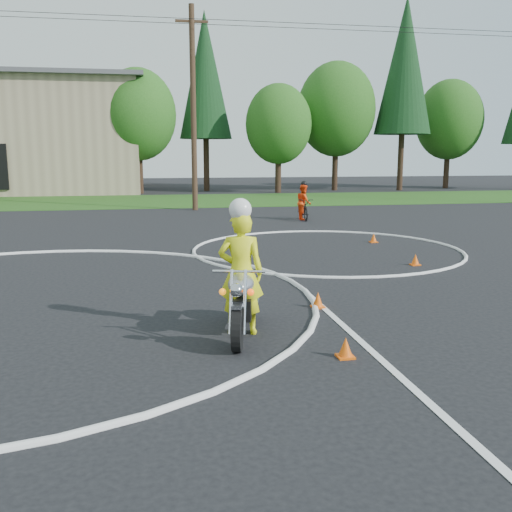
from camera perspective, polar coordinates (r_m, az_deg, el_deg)
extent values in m
cube|color=#1E4714|center=(35.60, -14.90, 5.28)|extent=(120.00, 10.00, 0.02)
torus|color=silver|center=(12.08, -23.81, -4.44)|extent=(12.12, 12.12, 0.12)
torus|color=silver|center=(17.38, 7.02, 0.64)|extent=(8.10, 8.10, 0.10)
cube|color=silver|center=(7.65, 14.97, -12.25)|extent=(0.12, 10.00, 0.01)
cylinder|color=black|center=(8.45, -1.87, -7.33)|extent=(0.29, 0.69, 0.68)
cylinder|color=black|center=(9.95, -1.01, -4.60)|extent=(0.29, 0.69, 0.68)
cube|color=black|center=(9.22, -1.38, -5.08)|extent=(0.45, 0.68, 0.34)
ellipsoid|color=#A8A8AD|center=(8.90, -1.51, -2.81)|extent=(0.57, 0.80, 0.32)
cube|color=black|center=(9.46, -1.21, -2.30)|extent=(0.45, 0.73, 0.11)
cylinder|color=silver|center=(8.43, -2.52, -4.58)|extent=(0.14, 0.41, 0.91)
cylinder|color=silver|center=(8.41, -1.14, -4.60)|extent=(0.14, 0.41, 0.91)
cube|color=silver|center=(8.32, -1.90, -5.01)|extent=(0.21, 0.28, 0.06)
cylinder|color=silver|center=(8.51, -1.72, -1.55)|extent=(0.78, 0.23, 0.04)
sphere|color=silver|center=(8.17, -1.97, -3.43)|extent=(0.20, 0.20, 0.20)
sphere|color=orange|center=(8.22, -3.36, -3.59)|extent=(0.10, 0.10, 0.10)
sphere|color=#FF4C0C|center=(8.18, -0.54, -3.64)|extent=(0.10, 0.10, 0.10)
cylinder|color=silver|center=(9.67, -0.08, -5.04)|extent=(0.30, 0.90, 0.09)
imported|color=yellow|center=(9.13, -1.52, -1.70)|extent=(0.82, 0.64, 1.99)
sphere|color=silver|center=(8.92, -1.58, 4.67)|extent=(0.36, 0.36, 0.36)
imported|color=black|center=(25.12, 4.79, 4.69)|extent=(0.73, 1.81, 0.93)
imported|color=#F83F0D|center=(25.09, 4.80, 5.39)|extent=(0.63, 0.79, 1.55)
sphere|color=black|center=(25.04, 4.82, 7.21)|extent=(0.27, 0.27, 0.27)
cone|color=#F05A0C|center=(19.07, 11.68, 1.79)|extent=(0.22, 0.22, 0.30)
cube|color=#F05A0C|center=(19.09, 11.67, 1.38)|extent=(0.24, 0.24, 0.03)
cone|color=#F05A0C|center=(10.88, 6.21, -4.39)|extent=(0.22, 0.22, 0.30)
cube|color=#F05A0C|center=(10.91, 6.20, -5.07)|extent=(0.24, 0.24, 0.03)
cone|color=#F05A0C|center=(8.35, 8.94, -9.02)|extent=(0.22, 0.22, 0.30)
cube|color=#F05A0C|center=(8.40, 8.92, -9.89)|extent=(0.24, 0.24, 0.03)
cone|color=#F05A0C|center=(15.44, 15.65, -0.34)|extent=(0.22, 0.22, 0.30)
cube|color=#F05A0C|center=(15.47, 15.62, -0.84)|extent=(0.24, 0.24, 0.03)
cylinder|color=#382619|center=(42.39, -11.53, 8.34)|extent=(0.44, 0.44, 3.24)
ellipsoid|color=#1E5116|center=(42.46, -11.73, 13.69)|extent=(5.40, 5.40, 6.48)
cylinder|color=#382619|center=(44.56, -4.98, 9.05)|extent=(0.44, 0.44, 3.96)
cone|color=black|center=(44.92, -5.12, 17.57)|extent=(3.96, 3.96, 9.35)
cylinder|color=#382619|center=(42.38, 2.23, 8.29)|extent=(0.44, 0.44, 2.88)
ellipsoid|color=#1E5116|center=(42.41, 2.26, 13.05)|extent=(4.80, 4.80, 5.76)
cylinder|color=#382619|center=(45.62, 7.90, 8.80)|extent=(0.44, 0.44, 3.60)
ellipsoid|color=#1E5116|center=(45.72, 8.04, 14.31)|extent=(6.00, 6.00, 7.20)
cylinder|color=#382619|center=(46.48, 14.25, 9.05)|extent=(0.44, 0.44, 4.32)
cone|color=black|center=(46.93, 14.66, 17.94)|extent=(4.32, 4.32, 10.20)
cylinder|color=#382619|center=(50.51, 18.51, 8.30)|extent=(0.44, 0.44, 3.24)
ellipsoid|color=#1E5116|center=(50.56, 18.77, 12.78)|extent=(5.40, 5.40, 6.48)
cylinder|color=#382619|center=(43.66, -16.80, 7.93)|extent=(0.44, 0.44, 2.88)
ellipsoid|color=#1E5116|center=(43.69, -17.04, 12.54)|extent=(4.80, 4.80, 5.76)
cylinder|color=#473321|center=(29.52, -6.28, 14.30)|extent=(0.28, 0.28, 10.00)
cube|color=#473321|center=(30.11, -6.45, 22.30)|extent=(1.60, 0.12, 0.12)
cylinder|color=black|center=(31.89, 13.26, 21.42)|extent=(20.00, 0.02, 0.02)
cylinder|color=black|center=(32.88, 12.45, 21.10)|extent=(20.00, 0.02, 0.02)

